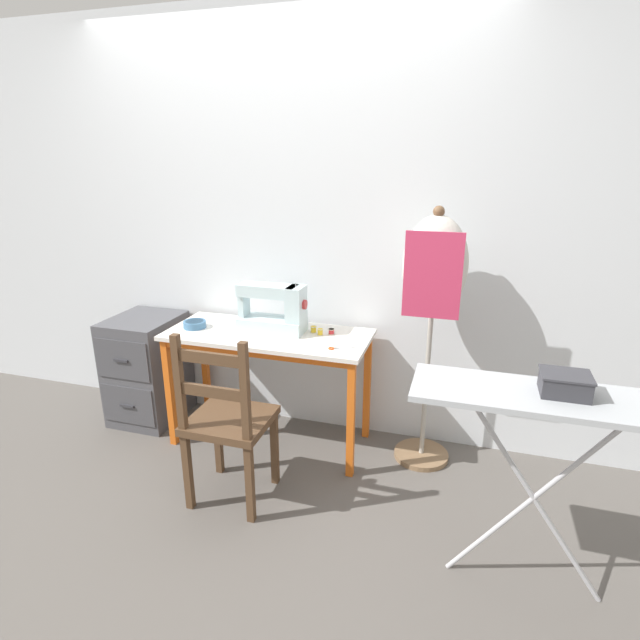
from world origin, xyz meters
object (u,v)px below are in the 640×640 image
(ironing_board, at_px, (548,408))
(sewing_machine, at_px, (275,310))
(fabric_bowl, at_px, (195,324))
(thread_spool_far_edge, at_px, (331,332))
(scissors, at_px, (338,348))
(filing_cabinet, at_px, (148,368))
(storage_box, at_px, (565,384))
(thread_spool_near_machine, at_px, (314,329))
(wooden_chair, at_px, (227,422))
(thread_spool_mid_table, at_px, (320,332))
(dress_form, at_px, (434,280))

(ironing_board, bearing_deg, sewing_machine, 150.83)
(fabric_bowl, xyz_separation_m, thread_spool_far_edge, (0.83, 0.13, -0.01))
(scissors, bearing_deg, fabric_bowl, 174.59)
(filing_cabinet, distance_m, storage_box, 2.57)
(sewing_machine, relative_size, thread_spool_near_machine, 10.27)
(scissors, bearing_deg, wooden_chair, -134.01)
(thread_spool_mid_table, relative_size, storage_box, 0.22)
(ironing_board, relative_size, storage_box, 5.67)
(dress_form, bearing_deg, wooden_chair, -143.92)
(sewing_machine, bearing_deg, thread_spool_mid_table, 2.64)
(sewing_machine, bearing_deg, ironing_board, -29.17)
(thread_spool_mid_table, xyz_separation_m, dress_form, (0.62, 0.03, 0.35))
(fabric_bowl, height_order, ironing_board, ironing_board)
(filing_cabinet, bearing_deg, wooden_chair, -34.53)
(thread_spool_mid_table, xyz_separation_m, storage_box, (1.17, -0.77, 0.18))
(dress_form, bearing_deg, filing_cabinet, -178.97)
(fabric_bowl, bearing_deg, thread_spool_far_edge, 8.80)
(filing_cabinet, xyz_separation_m, dress_form, (1.84, 0.03, 0.73))
(fabric_bowl, height_order, dress_form, dress_form)
(fabric_bowl, distance_m, thread_spool_near_machine, 0.73)
(ironing_board, bearing_deg, filing_cabinet, 161.45)
(storage_box, bearing_deg, fabric_bowl, 160.75)
(sewing_machine, height_order, wooden_chair, sewing_machine)
(thread_spool_near_machine, distance_m, thread_spool_mid_table, 0.06)
(thread_spool_near_machine, bearing_deg, thread_spool_far_edge, 1.00)
(thread_spool_far_edge, bearing_deg, ironing_board, -37.78)
(fabric_bowl, height_order, filing_cabinet, fabric_bowl)
(thread_spool_far_edge, relative_size, wooden_chair, 0.04)
(thread_spool_mid_table, xyz_separation_m, thread_spool_far_edge, (0.06, 0.03, -0.00))
(ironing_board, bearing_deg, thread_spool_near_machine, 144.95)
(thread_spool_mid_table, bearing_deg, ironing_board, -35.16)
(dress_form, distance_m, storage_box, 0.98)
(thread_spool_near_machine, bearing_deg, wooden_chair, -109.58)
(thread_spool_far_edge, relative_size, storage_box, 0.23)
(wooden_chair, bearing_deg, fabric_bowl, 131.19)
(sewing_machine, distance_m, thread_spool_near_machine, 0.25)
(scissors, bearing_deg, ironing_board, -32.18)
(filing_cabinet, bearing_deg, thread_spool_near_machine, 2.00)
(wooden_chair, relative_size, ironing_board, 0.94)
(scissors, height_order, thread_spool_mid_table, thread_spool_mid_table)
(dress_form, xyz_separation_m, storage_box, (0.55, -0.80, -0.16))
(thread_spool_mid_table, bearing_deg, dress_form, 2.31)
(wooden_chair, relative_size, dress_form, 0.64)
(fabric_bowl, xyz_separation_m, thread_spool_near_machine, (0.72, 0.13, -0.00))
(thread_spool_near_machine, relative_size, thread_spool_mid_table, 1.03)
(thread_spool_mid_table, xyz_separation_m, filing_cabinet, (-1.21, -0.01, -0.38))
(scissors, relative_size, thread_spool_near_machine, 3.66)
(thread_spool_near_machine, height_order, thread_spool_far_edge, thread_spool_near_machine)
(wooden_chair, bearing_deg, thread_spool_mid_table, 65.58)
(scissors, xyz_separation_m, dress_form, (0.47, 0.21, 0.37))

